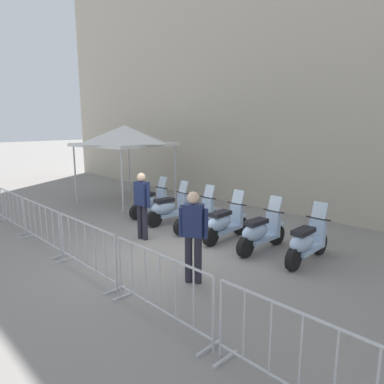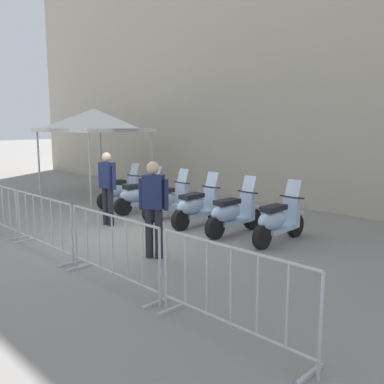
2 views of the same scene
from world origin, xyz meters
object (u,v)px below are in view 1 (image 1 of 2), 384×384
Objects in this scene: motorcycle_1 at (169,209)px; motorcycle_4 at (260,233)px; barrier_segment_0 at (10,210)px; motorcycle_2 at (195,215)px; barrier_segment_2 at (86,249)px; barrier_segment_1 at (41,226)px; motorcycle_0 at (150,203)px; barrier_segment_3 at (160,288)px; barrier_segment_4 at (300,361)px; motorcycle_5 at (306,242)px; canopy_tent at (125,136)px; officer_near_row_end at (193,232)px; motorcycle_3 at (224,223)px; officer_mid_plaza at (142,202)px.

motorcycle_4 is at bearing -7.52° from motorcycle_1.
motorcycle_1 is 0.80× the size of barrier_segment_0.
barrier_segment_2 is at bearing -88.84° from motorcycle_2.
motorcycle_4 is at bearing 34.65° from barrier_segment_1.
motorcycle_0 reaches higher than barrier_segment_3.
barrier_segment_3 is at bearing 172.51° from barrier_segment_4.
motorcycle_5 is 8.07m from barrier_segment_0.
motorcycle_2 is 5.06m from canopy_tent.
motorcycle_4 reaches higher than barrier_segment_0.
motorcycle_3 is at bearing 109.61° from officer_near_row_end.
motorcycle_0 and motorcycle_1 have the same top height.
motorcycle_1 is at bearing 172.48° from motorcycle_4.
officer_near_row_end is (2.99, -2.66, 0.53)m from motorcycle_1.
motorcycle_2 is 0.80× the size of barrier_segment_4.
barrier_segment_3 is at bearing -49.59° from motorcycle_1.
officer_mid_plaza is at bearing 108.35° from barrier_segment_2.
officer_mid_plaza reaches higher than barrier_segment_1.
motorcycle_3 is 1.00× the size of officer_mid_plaza.
motorcycle_2 is 1.00× the size of motorcycle_5.
officer_mid_plaza is at bearing -164.88° from motorcycle_5.
barrier_segment_0 is at bearing -160.80° from motorcycle_5.
canopy_tent reaches higher than barrier_segment_4.
canopy_tent is at bearing 115.66° from barrier_segment_1.
motorcycle_4 is 1.00× the size of officer_near_row_end.
canopy_tent is at bearing 141.99° from barrier_segment_3.
motorcycle_5 is 0.80× the size of barrier_segment_0.
canopy_tent is (-8.95, 5.54, 1.99)m from barrier_segment_4.
motorcycle_1 is at bearing 142.77° from barrier_segment_4.
motorcycle_3 is 0.58× the size of canopy_tent.
officer_near_row_end reaches higher than barrier_segment_1.
motorcycle_0 is 2.16m from motorcycle_2.
motorcycle_0 is at bearing -24.22° from canopy_tent.
officer_near_row_end is 1.00× the size of officer_mid_plaza.
motorcycle_0 is 1.00× the size of motorcycle_5.
motorcycle_2 is at bearing 34.16° from barrier_segment_0.
motorcycle_0 is 0.80× the size of barrier_segment_2.
barrier_segment_3 is (2.31, -3.87, 0.07)m from motorcycle_2.
barrier_segment_1 is (-4.30, -2.97, 0.07)m from motorcycle_4.
barrier_segment_2 is 1.00× the size of barrier_segment_4.
barrier_segment_0 is 1.25× the size of officer_near_row_end.
officer_near_row_end reaches higher than motorcycle_2.
officer_near_row_end is 0.59× the size of canopy_tent.
barrier_segment_0 is (-2.28, -3.34, 0.07)m from motorcycle_0.
barrier_segment_3 is (4.44, -4.22, 0.07)m from motorcycle_0.
barrier_segment_3 is (3.39, -3.98, 0.07)m from motorcycle_1.
motorcycle_2 is 0.80× the size of barrier_segment_2.
motorcycle_3 is at bearing -9.51° from motorcycle_0.
barrier_segment_1 and barrier_segment_2 have the same top height.
motorcycle_4 is (4.26, -0.67, 0.00)m from motorcycle_0.
motorcycle_0 is 1.00× the size of officer_near_row_end.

